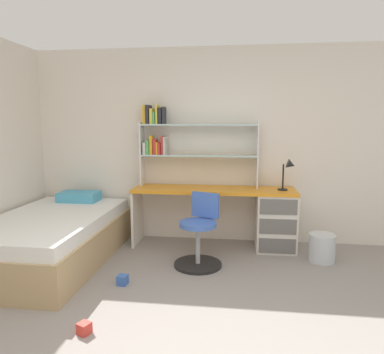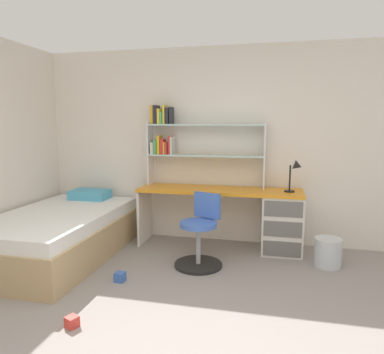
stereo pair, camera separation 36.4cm
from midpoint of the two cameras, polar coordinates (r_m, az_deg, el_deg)
room_shell at (r=3.62m, az=-14.37°, el=3.81°), size 5.99×6.38×2.50m
desk at (r=4.44m, az=13.70°, el=-6.22°), size 2.00×0.52×0.74m
bookshelf_hutch at (r=4.54m, az=1.35°, el=6.16°), size 1.49×0.22×1.03m
desk_lamp at (r=4.30m, az=18.68°, el=0.90°), size 0.20×0.17×0.38m
swivel_chair at (r=3.91m, az=3.98°, el=-9.77°), size 0.52×0.52×0.78m
bed_platform at (r=4.38m, az=-18.39°, el=-8.74°), size 1.22×2.03×0.65m
waste_bin at (r=4.25m, az=23.37°, el=-11.10°), size 0.29×0.29×0.31m
toy_block_red_0 at (r=2.99m, az=-15.22°, el=-21.62°), size 0.11×0.11×0.08m
toy_block_blue_1 at (r=3.64m, az=-8.61°, el=-15.64°), size 0.10×0.10×0.09m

